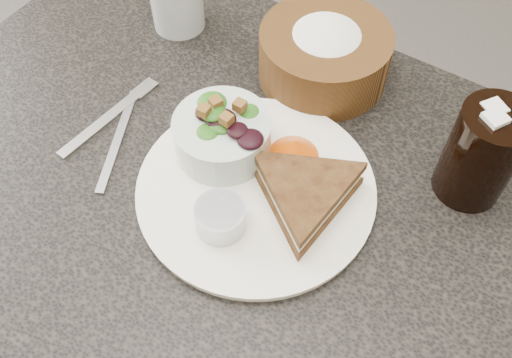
{
  "coord_description": "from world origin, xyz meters",
  "views": [
    {
      "loc": [
        0.25,
        -0.34,
        1.36
      ],
      "look_at": [
        0.03,
        0.01,
        0.78
      ],
      "focal_mm": 40.0,
      "sensor_mm": 36.0,
      "label": 1
    }
  ],
  "objects_px": {
    "salad_bowl": "(222,130)",
    "bread_basket": "(325,48)",
    "sandwich": "(305,194)",
    "dressing_ramekin": "(220,218)",
    "dining_table": "(240,302)",
    "cola_glass": "(483,151)",
    "dinner_plate": "(256,190)"
  },
  "relations": [
    {
      "from": "sandwich",
      "to": "bread_basket",
      "type": "bearing_deg",
      "value": 148.56
    },
    {
      "from": "dressing_ramekin",
      "to": "cola_glass",
      "type": "distance_m",
      "value": 0.32
    },
    {
      "from": "sandwich",
      "to": "dressing_ramekin",
      "type": "relative_size",
      "value": 2.68
    },
    {
      "from": "dinner_plate",
      "to": "sandwich",
      "type": "height_order",
      "value": "sandwich"
    },
    {
      "from": "sandwich",
      "to": "salad_bowl",
      "type": "height_order",
      "value": "salad_bowl"
    },
    {
      "from": "salad_bowl",
      "to": "bread_basket",
      "type": "bearing_deg",
      "value": 79.42
    },
    {
      "from": "sandwich",
      "to": "dining_table",
      "type": "bearing_deg",
      "value": -133.55
    },
    {
      "from": "salad_bowl",
      "to": "bread_basket",
      "type": "height_order",
      "value": "bread_basket"
    },
    {
      "from": "dinner_plate",
      "to": "dressing_ramekin",
      "type": "relative_size",
      "value": 4.89
    },
    {
      "from": "salad_bowl",
      "to": "dressing_ramekin",
      "type": "xyz_separation_m",
      "value": [
        0.07,
        -0.1,
        -0.02
      ]
    },
    {
      "from": "salad_bowl",
      "to": "sandwich",
      "type": "bearing_deg",
      "value": -7.45
    },
    {
      "from": "salad_bowl",
      "to": "cola_glass",
      "type": "relative_size",
      "value": 0.86
    },
    {
      "from": "salad_bowl",
      "to": "dining_table",
      "type": "bearing_deg",
      "value": -41.42
    },
    {
      "from": "dining_table",
      "to": "salad_bowl",
      "type": "xyz_separation_m",
      "value": [
        -0.04,
        0.04,
        0.42
      ]
    },
    {
      "from": "dinner_plate",
      "to": "sandwich",
      "type": "bearing_deg",
      "value": 9.67
    },
    {
      "from": "dinner_plate",
      "to": "cola_glass",
      "type": "distance_m",
      "value": 0.28
    },
    {
      "from": "cola_glass",
      "to": "dressing_ramekin",
      "type": "bearing_deg",
      "value": -135.0
    },
    {
      "from": "dining_table",
      "to": "dinner_plate",
      "type": "distance_m",
      "value": 0.38
    },
    {
      "from": "dining_table",
      "to": "dressing_ramekin",
      "type": "bearing_deg",
      "value": -68.78
    },
    {
      "from": "dressing_ramekin",
      "to": "bread_basket",
      "type": "height_order",
      "value": "bread_basket"
    },
    {
      "from": "dressing_ramekin",
      "to": "cola_glass",
      "type": "relative_size",
      "value": 0.42
    },
    {
      "from": "dinner_plate",
      "to": "cola_glass",
      "type": "relative_size",
      "value": 2.04
    },
    {
      "from": "dining_table",
      "to": "cola_glass",
      "type": "distance_m",
      "value": 0.54
    },
    {
      "from": "sandwich",
      "to": "cola_glass",
      "type": "xyz_separation_m",
      "value": [
        0.16,
        0.15,
        0.04
      ]
    },
    {
      "from": "sandwich",
      "to": "cola_glass",
      "type": "bearing_deg",
      "value": 77.52
    },
    {
      "from": "sandwich",
      "to": "dinner_plate",
      "type": "bearing_deg",
      "value": -135.34
    },
    {
      "from": "dinner_plate",
      "to": "dressing_ramekin",
      "type": "xyz_separation_m",
      "value": [
        -0.0,
        -0.07,
        0.02
      ]
    },
    {
      "from": "dining_table",
      "to": "dinner_plate",
      "type": "height_order",
      "value": "dinner_plate"
    },
    {
      "from": "dinner_plate",
      "to": "salad_bowl",
      "type": "distance_m",
      "value": 0.09
    },
    {
      "from": "salad_bowl",
      "to": "bread_basket",
      "type": "distance_m",
      "value": 0.21
    },
    {
      "from": "dining_table",
      "to": "dinner_plate",
      "type": "bearing_deg",
      "value": 15.34
    },
    {
      "from": "sandwich",
      "to": "cola_glass",
      "type": "height_order",
      "value": "cola_glass"
    }
  ]
}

